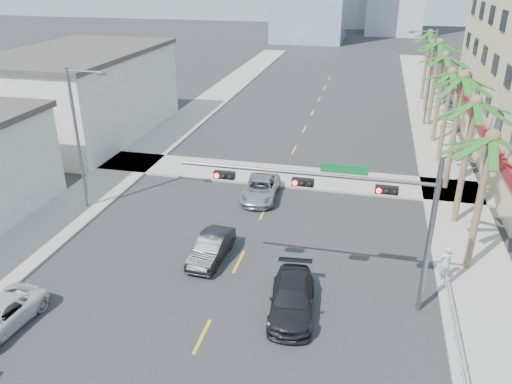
# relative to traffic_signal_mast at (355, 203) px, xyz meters

# --- Properties ---
(sidewalk_right) EXTENTS (4.00, 120.00, 0.15)m
(sidewalk_right) POSITION_rel_traffic_signal_mast_xyz_m (6.22, 12.05, -4.99)
(sidewalk_right) COLOR gray
(sidewalk_right) RESTS_ON ground
(sidewalk_left) EXTENTS (4.00, 120.00, 0.15)m
(sidewalk_left) POSITION_rel_traffic_signal_mast_xyz_m (-17.78, 12.05, -4.99)
(sidewalk_left) COLOR gray
(sidewalk_left) RESTS_ON ground
(sidewalk_cross) EXTENTS (80.00, 4.00, 0.15)m
(sidewalk_cross) POSITION_rel_traffic_signal_mast_xyz_m (-5.78, 14.05, -4.99)
(sidewalk_cross) COLOR gray
(sidewalk_cross) RESTS_ON ground
(building_left_far) EXTENTS (11.00, 18.00, 7.20)m
(building_left_far) POSITION_rel_traffic_signal_mast_xyz_m (-25.28, 20.05, -1.46)
(building_left_far) COLOR beige
(building_left_far) RESTS_ON ground
(traffic_signal_mast) EXTENTS (11.12, 0.54, 7.20)m
(traffic_signal_mast) POSITION_rel_traffic_signal_mast_xyz_m (0.00, 0.00, 0.00)
(traffic_signal_mast) COLOR slate
(traffic_signal_mast) RESTS_ON ground
(palm_tree_0) EXTENTS (4.80, 4.80, 7.80)m
(palm_tree_0) POSITION_rel_traffic_signal_mast_xyz_m (5.82, 4.05, 2.02)
(palm_tree_0) COLOR brown
(palm_tree_0) RESTS_ON ground
(palm_tree_1) EXTENTS (4.80, 4.80, 8.16)m
(palm_tree_1) POSITION_rel_traffic_signal_mast_xyz_m (5.82, 9.25, 2.37)
(palm_tree_1) COLOR brown
(palm_tree_1) RESTS_ON ground
(palm_tree_2) EXTENTS (4.80, 4.80, 8.52)m
(palm_tree_2) POSITION_rel_traffic_signal_mast_xyz_m (5.82, 14.45, 2.72)
(palm_tree_2) COLOR brown
(palm_tree_2) RESTS_ON ground
(palm_tree_3) EXTENTS (4.80, 4.80, 7.80)m
(palm_tree_3) POSITION_rel_traffic_signal_mast_xyz_m (5.82, 19.65, 2.02)
(palm_tree_3) COLOR brown
(palm_tree_3) RESTS_ON ground
(palm_tree_4) EXTENTS (4.80, 4.80, 8.16)m
(palm_tree_4) POSITION_rel_traffic_signal_mast_xyz_m (5.82, 24.85, 2.37)
(palm_tree_4) COLOR brown
(palm_tree_4) RESTS_ON ground
(palm_tree_5) EXTENTS (4.80, 4.80, 8.52)m
(palm_tree_5) POSITION_rel_traffic_signal_mast_xyz_m (5.82, 30.05, 2.72)
(palm_tree_5) COLOR brown
(palm_tree_5) RESTS_ON ground
(palm_tree_6) EXTENTS (4.80, 4.80, 7.80)m
(palm_tree_6) POSITION_rel_traffic_signal_mast_xyz_m (5.82, 35.25, 2.02)
(palm_tree_6) COLOR brown
(palm_tree_6) RESTS_ON ground
(palm_tree_7) EXTENTS (4.80, 4.80, 8.16)m
(palm_tree_7) POSITION_rel_traffic_signal_mast_xyz_m (5.82, 40.45, 2.37)
(palm_tree_7) COLOR brown
(palm_tree_7) RESTS_ON ground
(streetlight_left) EXTENTS (2.55, 0.25, 9.00)m
(streetlight_left) POSITION_rel_traffic_signal_mast_xyz_m (-16.78, 6.05, -0.00)
(streetlight_left) COLOR slate
(streetlight_left) RESTS_ON ground
(streetlight_right) EXTENTS (2.55, 0.25, 9.00)m
(streetlight_right) POSITION_rel_traffic_signal_mast_xyz_m (5.21, 30.05, -0.00)
(streetlight_right) COLOR slate
(streetlight_right) RESTS_ON ground
(guardrail) EXTENTS (0.08, 8.08, 1.00)m
(guardrail) POSITION_rel_traffic_signal_mast_xyz_m (4.52, -1.95, -4.39)
(guardrail) COLOR silver
(guardrail) RESTS_ON ground
(car_lane_left) EXTENTS (1.64, 4.15, 1.34)m
(car_lane_left) POSITION_rel_traffic_signal_mast_xyz_m (-7.28, 2.00, -4.39)
(car_lane_left) COLOR black
(car_lane_left) RESTS_ON ground
(car_lane_center) EXTENTS (2.43, 4.85, 1.32)m
(car_lane_center) POSITION_rel_traffic_signal_mast_xyz_m (-6.44, 10.07, -4.40)
(car_lane_center) COLOR #B2B2B7
(car_lane_center) RESTS_ON ground
(car_lane_right) EXTENTS (2.43, 4.98, 1.40)m
(car_lane_right) POSITION_rel_traffic_signal_mast_xyz_m (-2.38, -1.40, -4.36)
(car_lane_right) COLOR black
(car_lane_right) RESTS_ON ground
(pedestrian) EXTENTS (0.80, 0.70, 1.85)m
(pedestrian) POSITION_rel_traffic_signal_mast_xyz_m (4.52, 2.63, -3.99)
(pedestrian) COLOR silver
(pedestrian) RESTS_ON sidewalk_right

